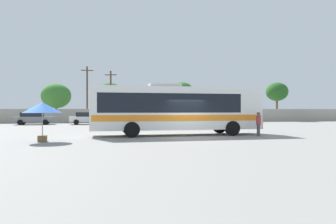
{
  "coord_description": "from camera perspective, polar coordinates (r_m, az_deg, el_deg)",
  "views": [
    {
      "loc": [
        -4.81,
        -19.46,
        1.83
      ],
      "look_at": [
        -0.9,
        3.16,
        1.65
      ],
      "focal_mm": 32.7,
      "sensor_mm": 36.0,
      "label": 1
    }
  ],
  "objects": [
    {
      "name": "parked_car_rightmost_red",
      "position": [
        41.09,
        1.88,
        -1.04
      ],
      "size": [
        4.57,
        2.11,
        1.43
      ],
      "color": "red",
      "rests_on": "ground_plane"
    },
    {
      "name": "parked_car_leftmost_grey",
      "position": [
        41.05,
        -23.77,
        -1.04
      ],
      "size": [
        4.63,
        2.22,
        1.5
      ],
      "color": "slate",
      "rests_on": "ground_plane"
    },
    {
      "name": "roadside_tree_midleft",
      "position": [
        49.22,
        -10.71,
        3.03
      ],
      "size": [
        4.62,
        4.62,
        6.03
      ],
      "color": "brown",
      "rests_on": "ground_plane"
    },
    {
      "name": "roadside_tree_right",
      "position": [
        53.36,
        19.65,
        3.56
      ],
      "size": [
        3.56,
        3.56,
        6.3
      ],
      "color": "brown",
      "rests_on": "ground_plane"
    },
    {
      "name": "attendant_by_bus_door",
      "position": [
        21.88,
        16.51,
        -1.93
      ],
      "size": [
        0.35,
        0.35,
        1.64
      ],
      "color": "#4C4C51",
      "rests_on": "ground_plane"
    },
    {
      "name": "perimeter_wall",
      "position": [
        44.35,
        -3.58,
        -0.68
      ],
      "size": [
        80.0,
        0.3,
        1.93
      ],
      "primitive_type": "cube",
      "color": "#9E998C",
      "rests_on": "ground_plane"
    },
    {
      "name": "coach_bus_white_orange",
      "position": [
        21.85,
        1.28,
        0.75
      ],
      "size": [
        12.18,
        3.04,
        3.65
      ],
      "color": "white",
      "rests_on": "ground_plane"
    },
    {
      "name": "utility_pole_far",
      "position": [
        47.24,
        -14.84,
        3.46
      ],
      "size": [
        1.8,
        0.38,
        8.3
      ],
      "color": "#4C3823",
      "rests_on": "ground_plane"
    },
    {
      "name": "roadside_tree_left",
      "position": [
        50.39,
        -20.13,
        2.84
      ],
      "size": [
        4.49,
        4.49,
        5.88
      ],
      "color": "brown",
      "rests_on": "ground_plane"
    },
    {
      "name": "roadside_tree_midright",
      "position": [
        49.67,
        2.65,
        3.74
      ],
      "size": [
        3.74,
        3.74,
        6.3
      ],
      "color": "brown",
      "rests_on": "ground_plane"
    },
    {
      "name": "vendor_umbrella_secondary_blue",
      "position": [
        18.74,
        -22.39,
        0.62
      ],
      "size": [
        2.14,
        2.14,
        2.24
      ],
      "color": "gray",
      "rests_on": "ground_plane"
    },
    {
      "name": "utility_pole_near",
      "position": [
        46.26,
        -10.63,
        3.1
      ],
      "size": [
        1.76,
        0.62,
        7.61
      ],
      "color": "#4C3823",
      "rests_on": "ground_plane"
    },
    {
      "name": "ground_plane",
      "position": [
        29.9,
        -0.53,
        -3.07
      ],
      "size": [
        300.0,
        300.0,
        0.0
      ],
      "primitive_type": "plane",
      "color": "gray"
    },
    {
      "name": "parked_car_second_white",
      "position": [
        39.44,
        -14.82,
        -1.08
      ],
      "size": [
        4.51,
        2.29,
        1.51
      ],
      "color": "silver",
      "rests_on": "ground_plane"
    },
    {
      "name": "parked_car_third_black",
      "position": [
        39.81,
        -6.52,
        -1.08
      ],
      "size": [
        4.31,
        2.26,
        1.45
      ],
      "color": "black",
      "rests_on": "ground_plane"
    }
  ]
}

